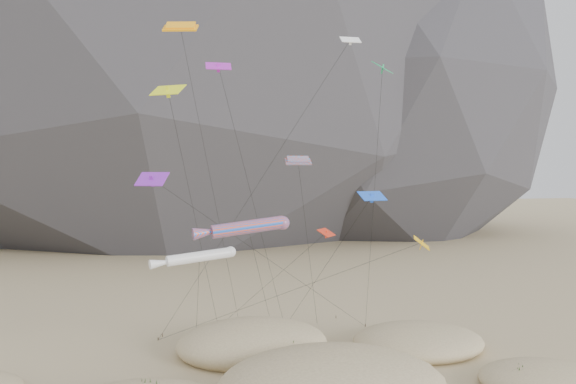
{
  "coord_description": "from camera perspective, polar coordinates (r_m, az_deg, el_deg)",
  "views": [
    {
      "loc": [
        -10.93,
        -31.14,
        16.01
      ],
      "look_at": [
        1.69,
        12.0,
        14.39
      ],
      "focal_mm": 35.0,
      "sensor_mm": 36.0,
      "label": 1
    }
  ],
  "objects": [
    {
      "name": "kite_stakes",
      "position": [
        58.42,
        -3.19,
        -13.69
      ],
      "size": [
        20.95,
        4.76,
        0.3
      ],
      "color": "#3F2D1E",
      "rests_on": "ground"
    },
    {
      "name": "rainbow_tube_kite",
      "position": [
        42.92,
        -4.43,
        -3.62
      ],
      "size": [
        9.75,
        14.41,
        12.61
      ],
      "color": "#F14919",
      "rests_on": "ground"
    },
    {
      "name": "white_tube_kite",
      "position": [
        44.23,
        -9.33,
        -6.57
      ],
      "size": [
        6.85,
        9.63,
        10.08
      ],
      "color": "silver",
      "rests_on": "ground"
    },
    {
      "name": "orange_parafoil",
      "position": [
        49.17,
        -10.79,
        15.76
      ],
      "size": [
        8.76,
        13.34,
        28.53
      ],
      "color": "#FF9E0D",
      "rests_on": "ground"
    },
    {
      "name": "multi_parafoil",
      "position": [
        48.06,
        1.07,
        2.97
      ],
      "size": [
        6.18,
        9.9,
        17.4
      ],
      "color": "red",
      "rests_on": "ground"
    },
    {
      "name": "delta_kites",
      "position": [
        44.84,
        0.73,
        4.93
      ],
      "size": [
        23.21,
        20.14,
        27.29
      ],
      "color": "#EDF71A",
      "rests_on": "ground"
    }
  ]
}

